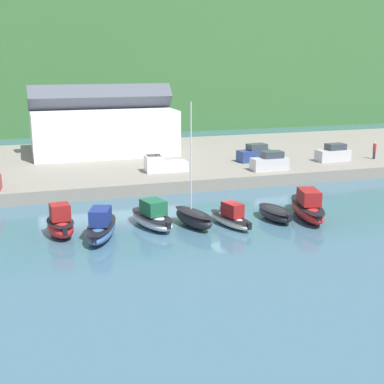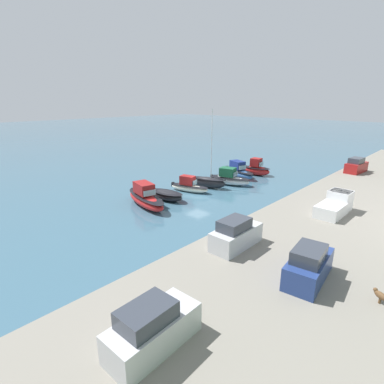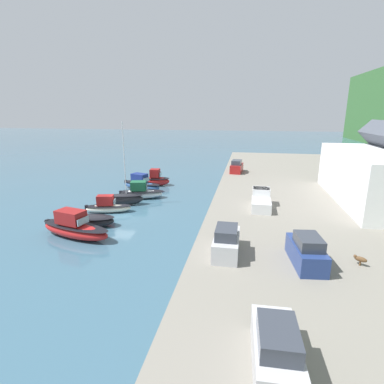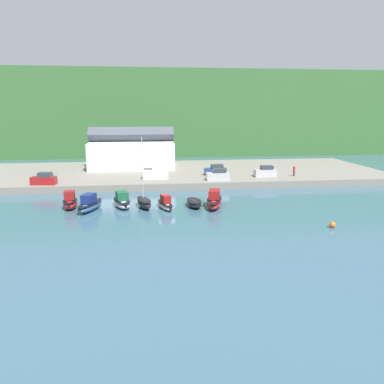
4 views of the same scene
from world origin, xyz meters
name	(u,v)px [view 2 (image 2 of 4)]	position (x,y,z in m)	size (l,w,h in m)	color
ground_plane	(198,195)	(0.00, 0.00, 0.00)	(320.00, 320.00, 0.00)	#385B70
moored_boat_0	(257,169)	(-14.11, -0.21, 0.97)	(2.43, 4.43, 2.65)	red
moored_boat_1	(238,171)	(-11.10, -1.63, 0.89)	(3.94, 6.84, 2.45)	#33568E
moored_boat_2	(229,178)	(-6.68, -0.13, 0.85)	(3.61, 6.27, 2.36)	silver
moored_boat_3	(208,182)	(-3.43, -1.18, 0.81)	(2.86, 5.22, 10.31)	black
moored_boat_4	(189,186)	(-0.36, -1.89, 0.72)	(2.83, 5.58, 2.06)	white
moored_boat_5	(167,195)	(3.94, -1.47, 0.61)	(2.44, 4.75, 1.13)	black
moored_boat_6	(145,198)	(6.93, -1.65, 0.95)	(3.87, 7.92, 2.61)	red
parked_car_0	(152,329)	(20.18, 15.43, 2.20)	(4.25, 1.93, 2.16)	#B7B7BC
parked_car_1	(236,235)	(10.22, 12.71, 2.20)	(4.20, 1.80, 2.16)	#B7B7BC
parked_car_2	(309,266)	(10.80, 18.20, 2.20)	(4.38, 2.27, 2.16)	navy
parked_car_3	(356,166)	(-20.80, 12.18, 2.20)	(4.35, 2.19, 2.16)	maroon
pickup_truck_0	(336,204)	(-1.70, 15.62, 2.10)	(4.75, 2.05, 1.90)	silver
dog_on_quay	(380,295)	(10.34, 21.81, 1.74)	(0.68, 0.84, 0.68)	brown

